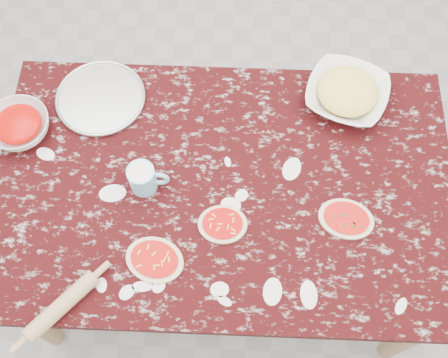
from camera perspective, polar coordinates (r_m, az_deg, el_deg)
The scene contains 10 objects.
ground at distance 2.58m, azimuth -0.00°, elevation -7.60°, with size 4.00×4.00×0.00m, color gray.
worktable at distance 1.96m, azimuth -0.00°, elevation -1.66°, with size 1.60×1.00×0.75m.
pizza_tray at distance 2.10m, azimuth -12.79°, elevation 8.22°, with size 0.33×0.33×0.01m, color #B2B2B7.
sauce_bowl at distance 2.08m, azimuth -20.68°, elevation 5.21°, with size 0.23×0.23×0.07m, color white.
cheese_bowl at distance 2.07m, azimuth 12.72°, elevation 8.65°, with size 0.29×0.29×0.07m, color white.
flour_mug at distance 1.85m, azimuth -8.43°, elevation 0.09°, with size 0.14×0.09×0.11m.
pizza_left at distance 1.79m, azimuth -7.28°, elevation -8.40°, with size 0.23×0.20×0.02m.
pizza_mid at distance 1.82m, azimuth -0.15°, elevation -4.77°, with size 0.17×0.14×0.02m.
pizza_right at distance 1.87m, azimuth 12.67°, elevation -4.09°, with size 0.21×0.18×0.02m.
rolling_pin at distance 1.79m, azimuth -16.63°, elevation -12.59°, with size 0.05×0.05×0.26m, color tan.
Camera 1 is at (0.03, -0.78, 2.46)m, focal length 43.61 mm.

